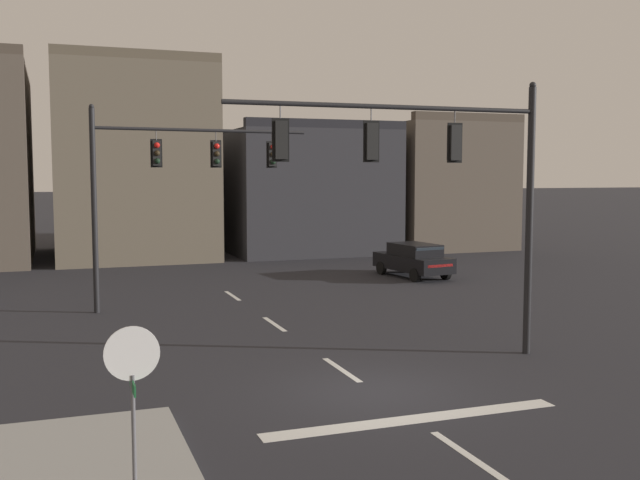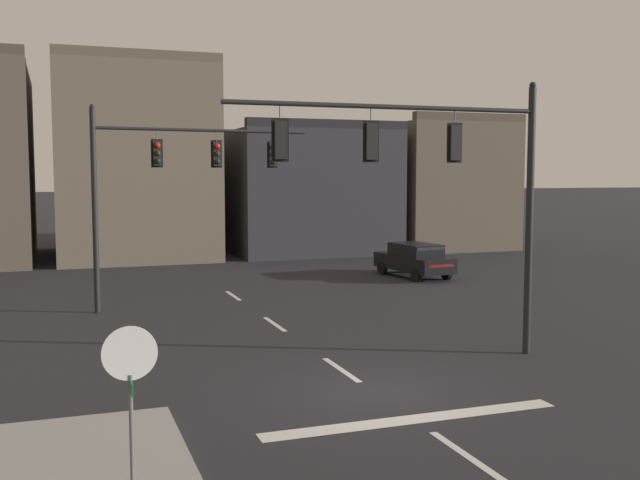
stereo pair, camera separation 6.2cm
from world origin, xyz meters
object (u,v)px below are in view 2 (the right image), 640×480
object	(u,v)px
signal_mast_far_side	(166,172)
car_lot_nearside	(414,259)
stop_sign	(130,375)
signal_mast_near_side	(441,169)

from	to	relation	value
signal_mast_far_side	car_lot_nearside	bearing A→B (deg)	18.82
signal_mast_far_side	stop_sign	bearing A→B (deg)	-99.75
stop_sign	car_lot_nearside	xyz separation A→B (m)	(15.06, 21.10, -1.29)
stop_sign	car_lot_nearside	bearing A→B (deg)	54.49
signal_mast_far_side	car_lot_nearside	world-z (taller)	signal_mast_far_side
stop_sign	car_lot_nearside	size ratio (longest dim) A/B	0.61
signal_mast_near_side	car_lot_nearside	bearing A→B (deg)	65.44
stop_sign	car_lot_nearside	distance (m)	25.96
stop_sign	signal_mast_far_side	bearing A→B (deg)	80.25
signal_mast_near_side	stop_sign	size ratio (longest dim) A/B	2.99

